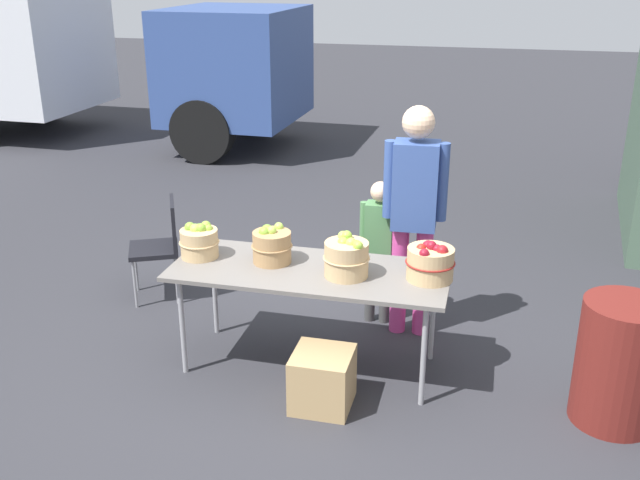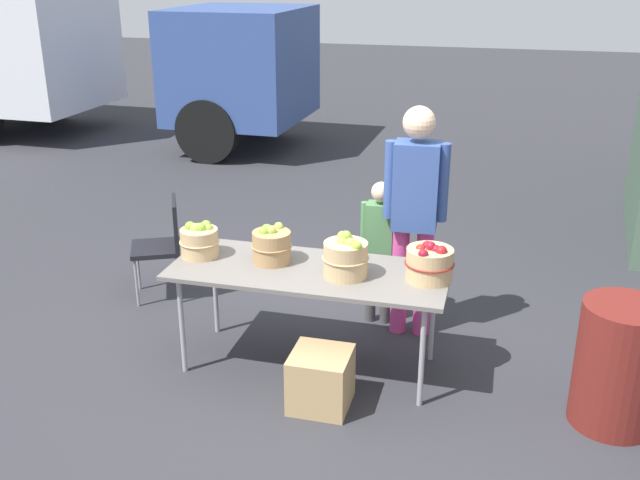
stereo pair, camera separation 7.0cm
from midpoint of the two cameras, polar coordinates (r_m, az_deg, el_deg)
The scene contains 12 objects.
ground_plane at distance 5.32m, azimuth -1.17°, elevation -9.71°, with size 40.00×40.00×0.00m, color #2D2D33.
market_table at distance 4.99m, azimuth -1.23°, elevation -2.76°, with size 1.90×0.76×0.75m.
apple_basket_green_0 at distance 5.22m, azimuth -9.78°, elevation -0.10°, with size 0.29×0.29×0.25m.
apple_basket_green_1 at distance 5.06m, azimuth -4.18°, elevation -0.45°, with size 0.29×0.29×0.27m.
apple_basket_green_2 at distance 4.83m, azimuth 1.68°, elevation -1.38°, with size 0.31×0.31×0.29m.
apple_basket_red_0 at distance 4.83m, azimuth 8.19°, elevation -1.74°, with size 0.33×0.33×0.27m.
vendor_adult at distance 5.39m, azimuth 7.02°, elevation 2.75°, with size 0.47×0.25×1.77m.
child_customer at distance 5.65m, azimuth 4.27°, elevation -0.10°, with size 0.31×0.15×1.16m.
box_truck at distance 12.88m, azimuth -22.39°, elevation 14.20°, with size 7.75×2.35×2.75m.
folding_chair at distance 6.27m, azimuth -12.58°, elevation -0.08°, with size 0.53×0.53×0.86m.
trash_barrel at distance 4.90m, azimuth 21.95°, elevation -8.89°, with size 0.53×0.53×0.81m, color maroon.
produce_crate at distance 4.80m, azimuth -0.23°, elevation -10.84°, with size 0.38×0.38×0.38m, color tan.
Camera 1 is at (1.17, -4.41, 2.74)m, focal length 40.98 mm.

